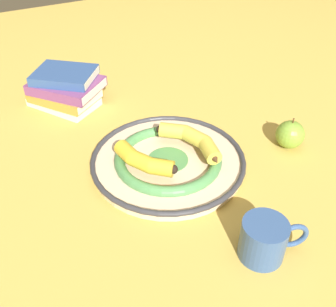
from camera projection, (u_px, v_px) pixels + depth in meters
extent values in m
plane|color=gold|center=(183.00, 170.00, 0.95)|extent=(2.80, 2.80, 0.00)
cylinder|color=beige|center=(168.00, 163.00, 0.95)|extent=(0.36, 0.36, 0.02)
torus|color=#4C894C|center=(168.00, 159.00, 0.95)|extent=(0.26, 0.26, 0.03)
cylinder|color=#4C894C|center=(168.00, 160.00, 0.95)|extent=(0.10, 0.10, 0.00)
torus|color=#333338|center=(168.00, 159.00, 0.95)|extent=(0.37, 0.37, 0.01)
cylinder|color=gold|center=(210.00, 150.00, 0.92)|extent=(0.05, 0.07, 0.04)
cylinder|color=gold|center=(195.00, 137.00, 0.96)|extent=(0.06, 0.07, 0.04)
cylinder|color=gold|center=(173.00, 131.00, 0.98)|extent=(0.07, 0.07, 0.04)
sphere|color=gold|center=(205.00, 143.00, 0.94)|extent=(0.04, 0.04, 0.04)
sphere|color=gold|center=(185.00, 132.00, 0.98)|extent=(0.04, 0.04, 0.04)
cone|color=#472D19|center=(215.00, 159.00, 0.89)|extent=(0.03, 0.04, 0.03)
sphere|color=black|center=(160.00, 129.00, 0.99)|extent=(0.02, 0.02, 0.02)
cylinder|color=gold|center=(127.00, 152.00, 0.91)|extent=(0.05, 0.06, 0.04)
cylinder|color=gold|center=(141.00, 162.00, 0.89)|extent=(0.06, 0.06, 0.04)
cylinder|color=gold|center=(162.00, 168.00, 0.87)|extent=(0.06, 0.06, 0.04)
sphere|color=gold|center=(132.00, 158.00, 0.90)|extent=(0.04, 0.04, 0.04)
sphere|color=gold|center=(151.00, 166.00, 0.87)|extent=(0.04, 0.04, 0.04)
cone|color=#472D19|center=(121.00, 147.00, 0.93)|extent=(0.03, 0.04, 0.03)
sphere|color=black|center=(173.00, 169.00, 0.86)|extent=(0.02, 0.02, 0.02)
cube|color=silver|center=(64.00, 102.00, 1.18)|extent=(0.21, 0.23, 0.02)
cube|color=white|center=(65.00, 102.00, 1.18)|extent=(0.19, 0.22, 0.02)
cube|color=#B28933|center=(65.00, 95.00, 1.16)|extent=(0.21, 0.23, 0.03)
cube|color=white|center=(66.00, 95.00, 1.16)|extent=(0.20, 0.21, 0.02)
cube|color=#753D70|center=(66.00, 85.00, 1.15)|extent=(0.23, 0.24, 0.03)
cube|color=white|center=(68.00, 86.00, 1.15)|extent=(0.22, 0.23, 0.02)
cube|color=#2D4C84|center=(65.00, 75.00, 1.14)|extent=(0.21, 0.21, 0.03)
cube|color=white|center=(66.00, 75.00, 1.14)|extent=(0.20, 0.19, 0.02)
cylinder|color=#335184|center=(263.00, 240.00, 0.73)|extent=(0.09, 0.09, 0.08)
cylinder|color=#331C0F|center=(266.00, 228.00, 0.71)|extent=(0.07, 0.07, 0.00)
torus|color=#335184|center=(293.00, 236.00, 0.74)|extent=(0.06, 0.03, 0.06)
sphere|color=olive|center=(290.00, 134.00, 1.00)|extent=(0.07, 0.07, 0.07)
cylinder|color=#4C3319|center=(293.00, 121.00, 0.98)|extent=(0.00, 0.00, 0.01)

